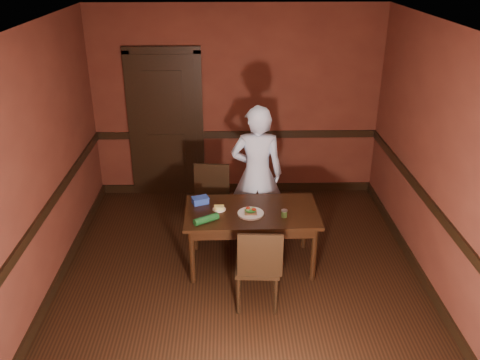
{
  "coord_description": "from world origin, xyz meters",
  "views": [
    {
      "loc": [
        -0.13,
        -4.63,
        3.34
      ],
      "look_at": [
        0.0,
        0.35,
        1.05
      ],
      "focal_mm": 38.0,
      "sensor_mm": 36.0,
      "label": 1
    }
  ],
  "objects_px": {
    "chair_far": "(213,206)",
    "food_tub": "(200,200)",
    "cheese_saucer": "(219,208)",
    "person": "(257,174)",
    "sauce_jar": "(284,213)",
    "chair_near": "(257,264)",
    "dining_table": "(251,237)",
    "sandwich_plate": "(251,213)"
  },
  "relations": [
    {
      "from": "chair_far",
      "to": "cheese_saucer",
      "type": "bearing_deg",
      "value": -75.99
    },
    {
      "from": "dining_table",
      "to": "chair_near",
      "type": "distance_m",
      "value": 0.72
    },
    {
      "from": "chair_far",
      "to": "sauce_jar",
      "type": "bearing_deg",
      "value": -36.74
    },
    {
      "from": "cheese_saucer",
      "to": "sauce_jar",
      "type": "bearing_deg",
      "value": -14.33
    },
    {
      "from": "sandwich_plate",
      "to": "food_tub",
      "type": "relative_size",
      "value": 1.33
    },
    {
      "from": "person",
      "to": "sauce_jar",
      "type": "xyz_separation_m",
      "value": [
        0.25,
        -0.76,
        -0.13
      ]
    },
    {
      "from": "chair_far",
      "to": "chair_near",
      "type": "xyz_separation_m",
      "value": [
        0.47,
        -1.27,
        -0.01
      ]
    },
    {
      "from": "food_tub",
      "to": "sandwich_plate",
      "type": "bearing_deg",
      "value": -46.79
    },
    {
      "from": "chair_near",
      "to": "chair_far",
      "type": "bearing_deg",
      "value": -66.35
    },
    {
      "from": "chair_near",
      "to": "dining_table",
      "type": "bearing_deg",
      "value": -84.44
    },
    {
      "from": "person",
      "to": "sauce_jar",
      "type": "relative_size",
      "value": 21.03
    },
    {
      "from": "dining_table",
      "to": "sauce_jar",
      "type": "height_order",
      "value": "sauce_jar"
    },
    {
      "from": "chair_far",
      "to": "food_tub",
      "type": "distance_m",
      "value": 0.47
    },
    {
      "from": "cheese_saucer",
      "to": "person",
      "type": "bearing_deg",
      "value": 52.4
    },
    {
      "from": "person",
      "to": "food_tub",
      "type": "xyz_separation_m",
      "value": [
        -0.66,
        -0.43,
        -0.13
      ]
    },
    {
      "from": "person",
      "to": "sandwich_plate",
      "type": "bearing_deg",
      "value": 84.04
    },
    {
      "from": "dining_table",
      "to": "sandwich_plate",
      "type": "xyz_separation_m",
      "value": [
        -0.02,
        -0.08,
        0.37
      ]
    },
    {
      "from": "dining_table",
      "to": "sauce_jar",
      "type": "xyz_separation_m",
      "value": [
        0.34,
        -0.15,
        0.39
      ]
    },
    {
      "from": "sandwich_plate",
      "to": "cheese_saucer",
      "type": "height_order",
      "value": "sandwich_plate"
    },
    {
      "from": "person",
      "to": "food_tub",
      "type": "relative_size",
      "value": 7.94
    },
    {
      "from": "dining_table",
      "to": "chair_far",
      "type": "bearing_deg",
      "value": 127.67
    },
    {
      "from": "sauce_jar",
      "to": "dining_table",
      "type": "bearing_deg",
      "value": 156.52
    },
    {
      "from": "food_tub",
      "to": "person",
      "type": "bearing_deg",
      "value": 11.84
    },
    {
      "from": "sauce_jar",
      "to": "chair_near",
      "type": "bearing_deg",
      "value": -119.58
    },
    {
      "from": "dining_table",
      "to": "sauce_jar",
      "type": "distance_m",
      "value": 0.54
    },
    {
      "from": "food_tub",
      "to": "chair_far",
      "type": "bearing_deg",
      "value": 49.26
    },
    {
      "from": "cheese_saucer",
      "to": "chair_far",
      "type": "bearing_deg",
      "value": 98.7
    },
    {
      "from": "dining_table",
      "to": "chair_near",
      "type": "bearing_deg",
      "value": -88.41
    },
    {
      "from": "chair_near",
      "to": "person",
      "type": "bearing_deg",
      "value": -89.34
    },
    {
      "from": "dining_table",
      "to": "chair_near",
      "type": "height_order",
      "value": "chair_near"
    },
    {
      "from": "person",
      "to": "sauce_jar",
      "type": "bearing_deg",
      "value": 110.98
    },
    {
      "from": "person",
      "to": "cheese_saucer",
      "type": "distance_m",
      "value": 0.75
    },
    {
      "from": "dining_table",
      "to": "person",
      "type": "xyz_separation_m",
      "value": [
        0.09,
        0.61,
        0.51
      ]
    },
    {
      "from": "chair_near",
      "to": "sandwich_plate",
      "type": "distance_m",
      "value": 0.67
    },
    {
      "from": "chair_near",
      "to": "cheese_saucer",
      "type": "bearing_deg",
      "value": -58.94
    },
    {
      "from": "dining_table",
      "to": "chair_far",
      "type": "distance_m",
      "value": 0.72
    },
    {
      "from": "chair_far",
      "to": "sauce_jar",
      "type": "relative_size",
      "value": 11.48
    },
    {
      "from": "chair_far",
      "to": "person",
      "type": "bearing_deg",
      "value": 11.29
    },
    {
      "from": "person",
      "to": "dining_table",
      "type": "bearing_deg",
      "value": 84.27
    },
    {
      "from": "sandwich_plate",
      "to": "sauce_jar",
      "type": "distance_m",
      "value": 0.37
    },
    {
      "from": "sandwich_plate",
      "to": "sauce_jar",
      "type": "height_order",
      "value": "sauce_jar"
    },
    {
      "from": "cheese_saucer",
      "to": "chair_near",
      "type": "bearing_deg",
      "value": -62.29
    }
  ]
}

